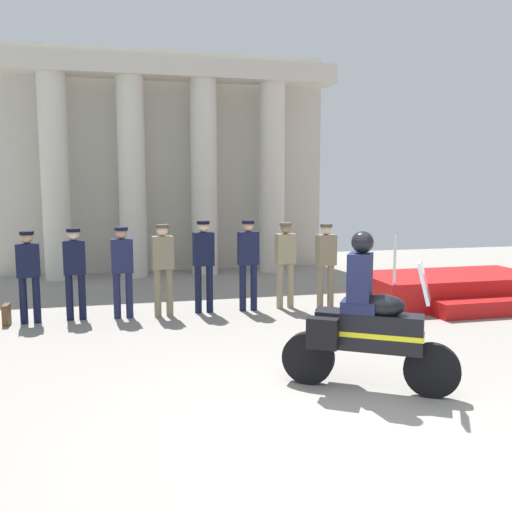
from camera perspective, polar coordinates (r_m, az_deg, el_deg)
The scene contains 13 objects.
ground_plane at distance 5.75m, azimuth 9.22°, elevation -17.77°, with size 28.00×28.00×0.00m, color gray.
colonnade_backdrop at distance 15.57m, azimuth -9.19°, elevation 10.11°, with size 9.12×1.55×6.07m.
reviewing_stand at distance 12.08m, azimuth 19.50°, elevation -3.29°, with size 3.57×2.29×1.50m.
officer_in_row_0 at distance 10.47m, azimuth -22.36°, elevation -1.29°, with size 0.40×0.25×1.63m.
officer_in_row_1 at distance 10.45m, azimuth -18.15°, elevation -1.02°, with size 0.40×0.25×1.66m.
officer_in_row_2 at distance 10.36m, azimuth -13.59°, elevation -0.89°, with size 0.40×0.25×1.67m.
officer_in_row_3 at distance 10.33m, azimuth -9.54°, elevation -0.66°, with size 0.40×0.25×1.71m.
officer_in_row_4 at distance 10.53m, azimuth -5.41°, elevation -0.29°, with size 0.40×0.25×1.76m.
officer_in_row_5 at distance 10.65m, azimuth -0.81°, elevation -0.19°, with size 0.40×0.25×1.75m.
officer_in_row_6 at distance 10.90m, azimuth 3.04°, elevation -0.20°, with size 0.40×0.25×1.69m.
officer_in_row_7 at distance 11.06m, azimuth 7.19°, elevation -0.24°, with size 0.40×0.25×1.67m.
motorcycle_with_rider at distance 6.71m, azimuth 10.94°, elevation -6.92°, with size 1.83×1.26×1.90m.
briefcase_on_ground at distance 10.66m, azimuth -24.27°, elevation -5.51°, with size 0.10×0.32×0.36m, color brown.
Camera 1 is at (-2.09, -4.78, 2.43)m, focal length 38.90 mm.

